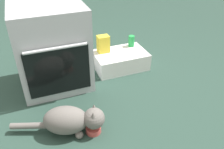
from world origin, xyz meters
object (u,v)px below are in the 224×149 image
food_bowl (93,129)px  soda_can (131,41)px  pantry_cabinet (120,60)px  snack_bag (103,44)px  cat (71,120)px  oven (52,47)px

food_bowl → soda_can: 1.17m
pantry_cabinet → food_bowl: pantry_cabinet is taller
food_bowl → soda_can: soda_can is taller
snack_bag → soda_can: 0.33m
cat → pantry_cabinet: bearing=67.1°
food_bowl → cat: size_ratio=0.17×
oven → cat: oven is taller
pantry_cabinet → snack_bag: snack_bag is taller
pantry_cabinet → soda_can: bearing=31.1°
oven → pantry_cabinet: oven is taller
food_bowl → oven: bearing=100.5°
oven → food_bowl: size_ratio=6.65×
snack_bag → soda_can: bearing=3.4°
oven → snack_bag: oven is taller
oven → soda_can: oven is taller
cat → soda_can: soda_can is taller
snack_bag → soda_can: (0.33, 0.02, -0.03)m
pantry_cabinet → cat: bearing=-133.4°
oven → pantry_cabinet: size_ratio=1.39×
oven → soda_can: 0.89m
pantry_cabinet → soda_can: size_ratio=4.58×
soda_can → cat: bearing=-136.0°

